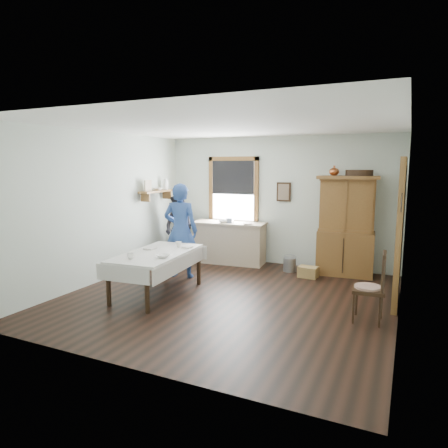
% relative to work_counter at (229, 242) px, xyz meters
% --- Properties ---
extents(room, '(5.01, 5.01, 2.70)m').
position_rel_work_counter_xyz_m(room, '(0.94, -2.11, 0.90)').
color(room, black).
rests_on(room, ground).
extents(window, '(1.18, 0.07, 1.48)m').
position_rel_work_counter_xyz_m(window, '(-0.06, 0.35, 1.18)').
color(window, white).
rests_on(window, room).
extents(doorway, '(0.09, 1.14, 2.22)m').
position_rel_work_counter_xyz_m(doorway, '(3.39, -1.26, 0.72)').
color(doorway, '#4F4138').
rests_on(doorway, room).
extents(wall_shelf, '(0.24, 1.00, 0.44)m').
position_rel_work_counter_xyz_m(wall_shelf, '(-1.43, -0.57, 1.13)').
color(wall_shelf, brown).
rests_on(wall_shelf, room).
extents(framed_picture, '(0.30, 0.04, 0.40)m').
position_rel_work_counter_xyz_m(framed_picture, '(1.09, 0.35, 1.10)').
color(framed_picture, black).
rests_on(framed_picture, room).
extents(rug_beater, '(0.01, 0.27, 0.27)m').
position_rel_work_counter_xyz_m(rug_beater, '(3.39, -1.81, 1.27)').
color(rug_beater, black).
rests_on(rug_beater, room).
extents(work_counter, '(1.60, 0.72, 0.89)m').
position_rel_work_counter_xyz_m(work_counter, '(0.00, 0.00, 0.00)').
color(work_counter, tan).
rests_on(work_counter, room).
extents(china_hutch, '(1.16, 0.62, 1.91)m').
position_rel_work_counter_xyz_m(china_hutch, '(2.42, 0.05, 0.51)').
color(china_hutch, brown).
rests_on(china_hutch, room).
extents(dining_table, '(1.07, 1.83, 0.70)m').
position_rel_work_counter_xyz_m(dining_table, '(-0.19, -2.46, -0.09)').
color(dining_table, silver).
rests_on(dining_table, room).
extents(spindle_chair, '(0.48, 0.48, 0.97)m').
position_rel_work_counter_xyz_m(spindle_chair, '(3.05, -2.21, 0.04)').
color(spindle_chair, black).
rests_on(spindle_chair, room).
extents(pail, '(0.29, 0.29, 0.27)m').
position_rel_work_counter_xyz_m(pail, '(1.39, -0.14, -0.31)').
color(pail, gray).
rests_on(pail, room).
extents(wicker_basket, '(0.37, 0.28, 0.21)m').
position_rel_work_counter_xyz_m(wicker_basket, '(1.83, -0.42, -0.34)').
color(wicker_basket, '#9F8248').
rests_on(wicker_basket, room).
extents(woman_blue, '(0.67, 0.52, 1.65)m').
position_rel_work_counter_xyz_m(woman_blue, '(-0.37, -1.39, 0.38)').
color(woman_blue, navy).
rests_on(woman_blue, room).
extents(figure_dark, '(0.73, 0.61, 1.36)m').
position_rel_work_counter_xyz_m(figure_dark, '(-1.05, -0.35, 0.23)').
color(figure_dark, black).
rests_on(figure_dark, room).
extents(table_cup_a, '(0.13, 0.13, 0.09)m').
position_rel_work_counter_xyz_m(table_cup_a, '(-0.27, -3.01, 0.30)').
color(table_cup_a, white).
rests_on(table_cup_a, dining_table).
extents(table_cup_b, '(0.12, 0.12, 0.10)m').
position_rel_work_counter_xyz_m(table_cup_b, '(-0.08, -1.96, 0.31)').
color(table_cup_b, white).
rests_on(table_cup_b, dining_table).
extents(table_bowl, '(0.24, 0.24, 0.06)m').
position_rel_work_counter_xyz_m(table_bowl, '(0.12, -2.73, 0.29)').
color(table_bowl, white).
rests_on(table_bowl, dining_table).
extents(counter_book, '(0.22, 0.25, 0.02)m').
position_rel_work_counter_xyz_m(counter_book, '(0.38, -0.13, 0.46)').
color(counter_book, '#75624E').
rests_on(counter_book, work_counter).
extents(counter_bowl, '(0.27, 0.27, 0.06)m').
position_rel_work_counter_xyz_m(counter_bowl, '(-0.08, -0.14, 0.48)').
color(counter_bowl, white).
rests_on(counter_bowl, work_counter).
extents(shelf_bowl, '(0.22, 0.22, 0.05)m').
position_rel_work_counter_xyz_m(shelf_bowl, '(-1.43, -0.56, 1.15)').
color(shelf_bowl, white).
rests_on(shelf_bowl, wall_shelf).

